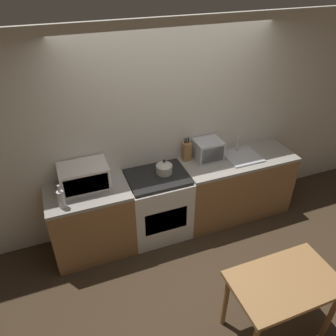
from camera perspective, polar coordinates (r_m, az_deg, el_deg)
The scene contains 12 objects.
ground_plane at distance 4.05m, azimuth 6.77°, elevation -17.86°, with size 16.00×16.00×0.00m, color #3D2D1E.
wall_back at distance 4.09m, azimuth 0.22°, elevation 6.63°, with size 10.00×0.06×2.60m.
counter_left_run at distance 4.09m, azimuth -13.15°, elevation -8.94°, with size 0.94×0.62×0.90m.
counter_right_run at distance 4.62m, azimuth 11.57°, elevation -3.02°, with size 1.52×0.62×0.90m.
stove_range at distance 4.21m, azimuth -1.77°, elevation -6.42°, with size 0.75×0.62×0.90m.
kettle at distance 3.94m, azimuth -0.66°, elevation 0.11°, with size 0.20×0.20×0.19m.
microwave at distance 3.81m, azimuth -14.40°, elevation -1.40°, with size 0.55×0.37×0.27m.
bottle at distance 3.59m, azimuth -18.11°, elevation -5.13°, with size 0.07×0.07×0.28m.
knife_block at distance 4.18m, azimuth 3.23°, elevation 2.95°, with size 0.10×0.10×0.32m.
toaster_oven at distance 4.23m, azimuth 6.97°, elevation 3.16°, with size 0.34×0.29×0.26m.
sink_basin at distance 4.40m, azimuth 12.81°, elevation 2.06°, with size 0.44×0.41×0.24m.
dining_table at distance 3.28m, azimuth 19.43°, elevation -19.19°, with size 0.96×0.59×0.75m.
Camera 1 is at (-1.32, -2.17, 3.16)m, focal length 35.00 mm.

